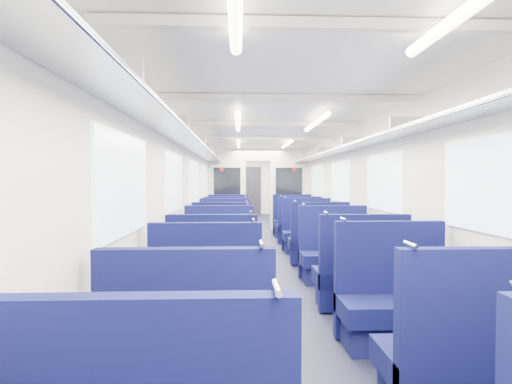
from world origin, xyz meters
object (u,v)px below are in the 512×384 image
object	(u,v)px
seat_4	(189,369)
seat_19	(293,223)
seat_5	(469,368)
seat_10	(219,258)
bulkhead	(258,188)
seat_13	(318,244)
seat_7	(394,306)
seat_11	(334,257)
seat_9	(360,279)
seat_17	(299,228)
seat_6	(204,311)
seat_16	(226,229)
seat_15	(307,235)
seat_12	(222,245)
seat_18	(228,224)
end_door	(252,191)
seat_14	(224,236)
seat_8	(213,279)

from	to	relation	value
seat_4	seat_19	world-z (taller)	same
seat_5	seat_10	distance (m)	3.87
bulkhead	seat_13	world-z (taller)	bulkhead
seat_5	seat_7	distance (m)	1.17
seat_5	seat_11	bearing A→B (deg)	90.00
bulkhead	seat_9	distance (m)	7.17
seat_7	seat_13	bearing A→B (deg)	90.00
seat_10	seat_17	world-z (taller)	same
seat_7	seat_11	bearing A→B (deg)	90.00
seat_6	seat_16	xyz separation A→B (m)	(0.00, 5.71, 0.00)
seat_5	seat_6	bearing A→B (deg)	146.10
seat_15	seat_17	xyz separation A→B (m)	(0.00, 1.13, 0.00)
seat_11	seat_19	bearing A→B (deg)	90.00
seat_13	seat_19	size ratio (longest dim) A/B	1.00
seat_4	seat_16	world-z (taller)	same
seat_7	seat_13	distance (m)	3.46
seat_12	seat_17	size ratio (longest dim) A/B	1.00
seat_11	seat_18	xyz separation A→B (m)	(-1.66, 4.52, 0.00)
seat_16	seat_17	distance (m)	1.66
seat_12	end_door	bearing A→B (deg)	85.35
seat_11	seat_13	world-z (taller)	same
seat_14	seat_4	bearing A→B (deg)	-90.00
seat_4	seat_8	distance (m)	2.19
seat_7	seat_19	bearing A→B (deg)	90.00
seat_10	seat_16	size ratio (longest dim) A/B	1.00
seat_6	seat_13	size ratio (longest dim) A/B	1.00
end_door	seat_7	size ratio (longest dim) A/B	1.80
seat_4	seat_16	bearing A→B (deg)	90.00
end_door	seat_14	world-z (taller)	end_door
seat_17	seat_8	bearing A→B (deg)	-109.46
seat_4	seat_11	world-z (taller)	same
seat_14	seat_15	size ratio (longest dim) A/B	1.00
seat_12	seat_11	bearing A→B (deg)	-36.48
seat_10	seat_14	xyz separation A→B (m)	(0.00, 2.23, 0.00)
seat_5	seat_12	distance (m)	4.95
seat_8	seat_9	bearing A→B (deg)	-2.20
bulkhead	seat_14	size ratio (longest dim) A/B	2.52
seat_12	seat_16	distance (m)	2.17
seat_4	seat_17	bearing A→B (deg)	76.45
seat_8	seat_15	bearing A→B (deg)	65.03
end_door	seat_17	world-z (taller)	end_door
seat_9	seat_19	bearing A→B (deg)	90.00
seat_4	seat_5	distance (m)	1.66
seat_9	seat_16	bearing A→B (deg)	109.65
seat_4	end_door	bearing A→B (deg)	86.79
seat_17	seat_18	bearing A→B (deg)	148.77
seat_18	seat_19	distance (m)	1.66
end_door	seat_9	distance (m)	12.73
seat_14	seat_11	bearing A→B (deg)	-54.15
seat_10	seat_15	world-z (taller)	same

